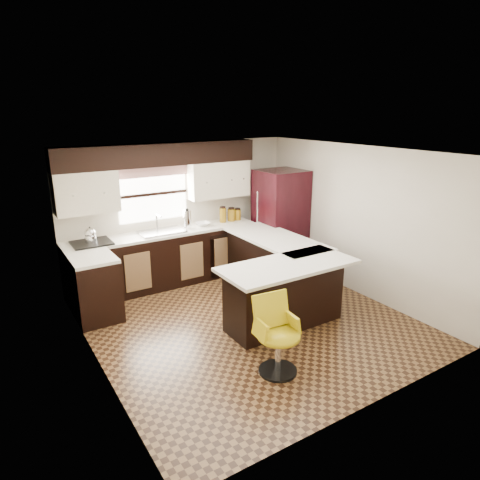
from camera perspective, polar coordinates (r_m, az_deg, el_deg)
floor at (r=6.28m, az=1.05°, el=-10.72°), size 4.40×4.40×0.00m
ceiling at (r=5.58m, az=1.19°, el=11.62°), size 4.40×4.40×0.00m
wall_back at (r=7.69m, az=-7.95°, el=3.94°), size 4.40×0.00×4.40m
wall_front at (r=4.28m, az=17.67°, el=-7.69°), size 4.40×0.00×4.40m
wall_left at (r=5.04m, az=-19.31°, el=-4.02°), size 0.00×4.40×4.40m
wall_right at (r=7.15m, az=15.34°, el=2.47°), size 0.00×4.40×4.40m
base_cab_back at (r=7.46m, az=-9.89°, el=-2.57°), size 3.30×0.60×0.90m
base_cab_left at (r=6.51m, az=-18.70°, el=-6.26°), size 0.60×0.70×0.90m
counter_back at (r=7.32m, az=-10.08°, el=0.91°), size 3.30×0.60×0.04m
counter_left at (r=6.35m, az=-19.11°, el=-2.34°), size 0.60×0.70×0.04m
soffit at (r=7.21m, az=-10.64°, el=11.16°), size 3.40×0.35×0.36m
upper_cab_left at (r=6.92m, az=-19.85°, el=6.01°), size 0.94×0.35×0.64m
upper_cab_right at (r=7.73m, az=-2.93°, el=8.09°), size 1.14×0.35×0.64m
window_pane at (r=7.41m, az=-11.53°, el=6.03°), size 1.20×0.02×0.90m
valance at (r=7.31m, az=-11.59°, el=8.98°), size 1.30×0.06×0.18m
sink at (r=7.27m, az=-10.40°, el=1.10°), size 0.75×0.45×0.03m
dishwasher at (r=7.64m, az=-2.12°, el=-2.01°), size 0.58×0.03×0.78m
cooktop at (r=6.95m, az=-19.19°, el=-0.37°), size 0.58×0.50×0.02m
peninsula_long at (r=7.04m, az=4.42°, el=-3.59°), size 0.60×1.95×0.90m
peninsula_return at (r=6.03m, az=5.92°, el=-7.31°), size 1.65×0.60×0.90m
counter_pen_long at (r=6.91m, az=4.84°, el=0.15°), size 0.84×1.95×0.04m
counter_pen_return at (r=5.77m, az=6.46°, el=-3.39°), size 1.89×0.84×0.04m
refrigerator at (r=7.98m, az=5.38°, el=2.58°), size 0.80×0.77×1.87m
bar_chair at (r=4.99m, az=5.19°, el=-12.72°), size 0.54×0.54×0.92m
kettle at (r=6.92m, az=-19.34°, el=0.69°), size 0.18×0.18×0.24m
percolator at (r=7.44m, az=-7.05°, el=2.75°), size 0.13×0.13×0.32m
mixing_bowl at (r=7.60m, az=-4.98°, el=2.13°), size 0.25×0.25×0.06m
canister_large at (r=7.78m, az=-2.32°, el=3.32°), size 0.12×0.12×0.26m
canister_med at (r=7.88m, az=-1.16°, el=3.35°), size 0.13×0.13×0.22m
canister_small at (r=7.95m, az=-0.33°, el=3.38°), size 0.12×0.12×0.20m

